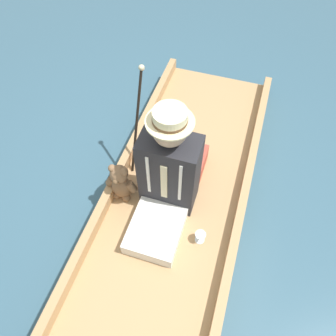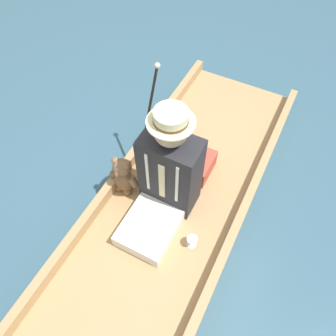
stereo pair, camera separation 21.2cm
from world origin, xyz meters
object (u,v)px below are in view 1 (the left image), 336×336
Objects in this scene: wine_glass at (200,236)px; walking_cane at (138,113)px; teddy_bear at (121,183)px; seated_person at (167,177)px.

walking_cane is (0.66, -0.62, 0.38)m from wine_glass.
walking_cane is (0.02, -0.44, 0.28)m from teddy_bear.
teddy_bear is 0.47× the size of walking_cane.
seated_person is 9.74× the size of wine_glass.
walking_cane is at bearing -88.02° from teddy_bear.
teddy_bear reaches higher than wine_glass.
seated_person is 1.17× the size of walking_cane.
seated_person reaches higher than wine_glass.
seated_person reaches higher than walking_cane.
seated_person is at bearing -174.23° from teddy_bear.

